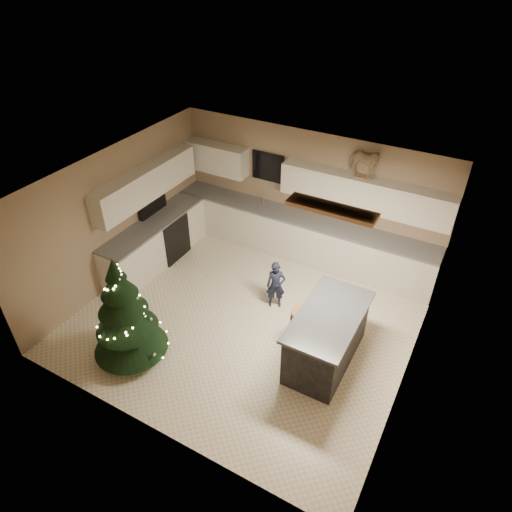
# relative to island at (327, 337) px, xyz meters

# --- Properties ---
(ground_plane) EXTENTS (5.50, 5.50, 0.00)m
(ground_plane) POSITION_rel_island_xyz_m (-1.55, 0.18, -0.48)
(ground_plane) COLOR beige
(room_shell) EXTENTS (5.52, 5.02, 2.61)m
(room_shell) POSITION_rel_island_xyz_m (-1.52, 0.18, 1.27)
(room_shell) COLOR gray
(room_shell) RESTS_ON ground_plane
(cabinetry) EXTENTS (5.50, 3.20, 2.00)m
(cabinetry) POSITION_rel_island_xyz_m (-2.46, 1.83, 0.28)
(cabinetry) COLOR silver
(cabinetry) RESTS_ON ground_plane
(island) EXTENTS (0.90, 1.70, 0.95)m
(island) POSITION_rel_island_xyz_m (0.00, 0.00, 0.00)
(island) COLOR black
(island) RESTS_ON ground_plane
(bar_stool) EXTENTS (0.35, 0.35, 0.68)m
(bar_stool) POSITION_rel_island_xyz_m (-0.50, 0.15, 0.03)
(bar_stool) COLOR #92623F
(bar_stool) RESTS_ON ground_plane
(christmas_tree) EXTENTS (1.20, 1.16, 1.92)m
(christmas_tree) POSITION_rel_island_xyz_m (-2.74, -1.42, 0.31)
(christmas_tree) COLOR #3F2816
(christmas_tree) RESTS_ON ground_plane
(toddler) EXTENTS (0.40, 0.35, 0.93)m
(toddler) POSITION_rel_island_xyz_m (-1.27, 0.75, -0.01)
(toddler) COLOR black
(toddler) RESTS_ON ground_plane
(rocking_horse) EXTENTS (0.68, 0.40, 0.56)m
(rocking_horse) POSITION_rel_island_xyz_m (-0.50, 2.51, 1.81)
(rocking_horse) COLOR #92623F
(rocking_horse) RESTS_ON cabinetry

